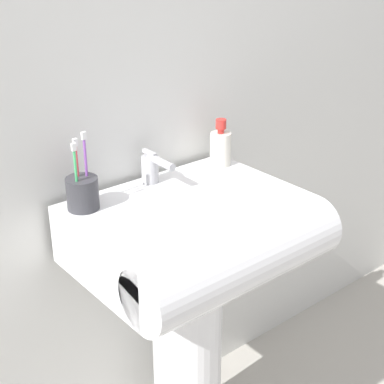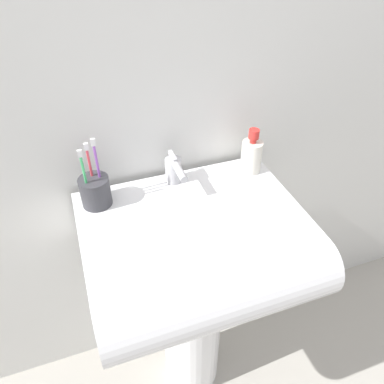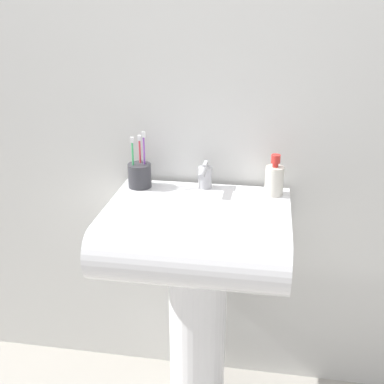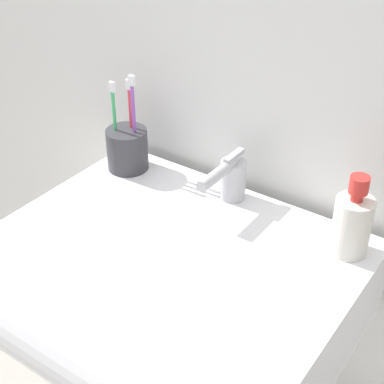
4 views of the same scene
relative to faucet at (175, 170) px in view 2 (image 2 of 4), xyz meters
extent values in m
plane|color=#ADA89E|center=(0.00, -0.16, -0.93)|extent=(6.00, 6.00, 0.00)
cube|color=silver|center=(0.00, 0.10, 0.27)|extent=(5.00, 0.05, 2.40)
cylinder|color=white|center=(0.00, -0.16, -0.57)|extent=(0.21, 0.21, 0.71)
cube|color=white|center=(0.00, -0.16, -0.13)|extent=(0.61, 0.42, 0.17)
cylinder|color=white|center=(0.00, -0.37, -0.13)|extent=(0.61, 0.17, 0.17)
cylinder|color=#B7B7BC|center=(0.00, 0.01, -0.01)|extent=(0.05, 0.05, 0.08)
cylinder|color=#B7B7BC|center=(0.00, -0.04, 0.03)|extent=(0.02, 0.11, 0.02)
cube|color=#B7B7BC|center=(0.00, 0.01, 0.04)|extent=(0.01, 0.06, 0.01)
cylinder|color=#38383D|center=(-0.24, -0.02, -0.01)|extent=(0.08, 0.08, 0.09)
cylinder|color=#3FB266|center=(-0.26, -0.03, 0.04)|extent=(0.01, 0.01, 0.16)
cube|color=white|center=(-0.26, -0.03, 0.13)|extent=(0.01, 0.01, 0.02)
cylinder|color=purple|center=(-0.22, -0.01, 0.05)|extent=(0.01, 0.01, 0.17)
cube|color=white|center=(-0.22, -0.01, 0.15)|extent=(0.01, 0.01, 0.02)
cylinder|color=#D83F4C|center=(-0.24, 0.00, 0.04)|extent=(0.01, 0.01, 0.16)
cube|color=white|center=(-0.24, 0.00, 0.13)|extent=(0.01, 0.01, 0.02)
cylinder|color=silver|center=(0.24, -0.02, 0.00)|extent=(0.06, 0.06, 0.10)
cylinder|color=red|center=(0.24, -0.02, 0.06)|extent=(0.02, 0.02, 0.01)
cylinder|color=red|center=(0.24, -0.02, 0.08)|extent=(0.03, 0.03, 0.03)
camera|label=1|loc=(-0.90, -1.27, 0.64)|focal=55.00mm
camera|label=2|loc=(-0.26, -0.88, 0.65)|focal=35.00mm
camera|label=3|loc=(0.21, -1.61, 0.61)|focal=45.00mm
camera|label=4|loc=(0.48, -0.81, 0.58)|focal=55.00mm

